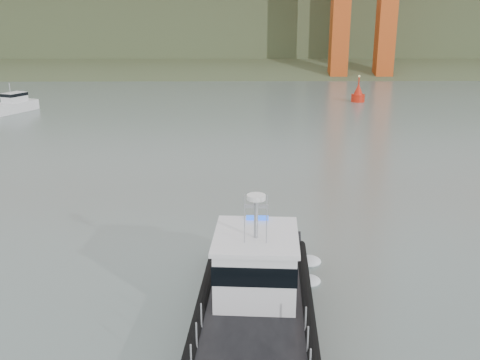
{
  "coord_description": "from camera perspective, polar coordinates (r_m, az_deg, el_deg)",
  "views": [
    {
      "loc": [
        -0.36,
        -20.6,
        10.68
      ],
      "look_at": [
        -0.04,
        6.26,
        2.4
      ],
      "focal_mm": 40.0,
      "sensor_mm": 36.0,
      "label": 1
    }
  ],
  "objects": [
    {
      "name": "patrol_boat",
      "position": [
        19.66,
        1.65,
        -11.54
      ],
      "size": [
        4.48,
        10.53,
        4.99
      ],
      "rotation": [
        0.0,
        0.0,
        -0.07
      ],
      "color": "black",
      "rests_on": "ground"
    },
    {
      "name": "motorboat",
      "position": [
        67.45,
        -23.07,
        7.41
      ],
      "size": [
        4.5,
        6.6,
        3.46
      ],
      "rotation": [
        0.0,
        0.0,
        -0.42
      ],
      "color": "silver",
      "rests_on": "ground"
    },
    {
      "name": "headlands",
      "position": [
        146.15,
        -0.56,
        15.71
      ],
      "size": [
        500.0,
        105.36,
        27.12
      ],
      "color": "#334125",
      "rests_on": "ground"
    },
    {
      "name": "nav_buoy",
      "position": [
        71.45,
        12.48,
        8.91
      ],
      "size": [
        1.74,
        1.74,
        3.62
      ],
      "color": "red",
      "rests_on": "ground"
    },
    {
      "name": "ground",
      "position": [
        23.21,
        0.29,
        -10.27
      ],
      "size": [
        400.0,
        400.0,
        0.0
      ],
      "primitive_type": "plane",
      "color": "#52625E",
      "rests_on": "ground"
    }
  ]
}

